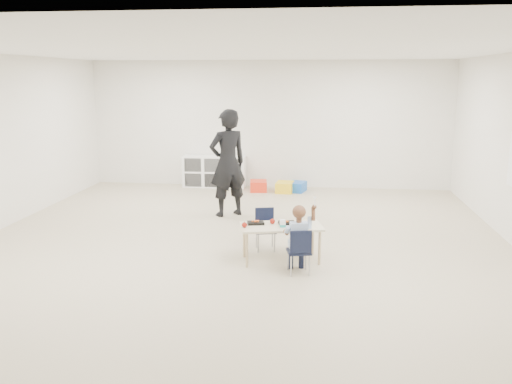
# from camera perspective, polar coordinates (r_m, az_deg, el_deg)

# --- Properties ---
(room) EXTENTS (9.00, 9.02, 2.80)m
(room) POSITION_cam_1_polar(r_m,az_deg,el_deg) (7.69, -1.90, 4.27)
(room) COLOR #C1B494
(room) RESTS_ON ground
(table) EXTENTS (1.18, 0.77, 0.50)m
(table) POSITION_cam_1_polar(r_m,az_deg,el_deg) (7.32, 2.65, -5.36)
(table) COLOR beige
(table) RESTS_ON ground
(chair_near) EXTENTS (0.34, 0.33, 0.59)m
(chair_near) POSITION_cam_1_polar(r_m,az_deg,el_deg) (6.87, 4.52, -6.17)
(chair_near) COLOR black
(chair_near) RESTS_ON ground
(chair_far) EXTENTS (0.34, 0.33, 0.59)m
(chair_far) POSITION_cam_1_polar(r_m,az_deg,el_deg) (7.75, 1.00, -4.01)
(chair_far) COLOR black
(chair_far) RESTS_ON ground
(child) EXTENTS (0.48, 0.48, 0.94)m
(child) POSITION_cam_1_polar(r_m,az_deg,el_deg) (6.82, 4.55, -4.80)
(child) COLOR #B4D2F4
(child) RESTS_ON chair_near
(lunch_tray_near) EXTENTS (0.25, 0.21, 0.03)m
(lunch_tray_near) POSITION_cam_1_polar(r_m,az_deg,el_deg) (7.32, 3.27, -3.26)
(lunch_tray_near) COLOR black
(lunch_tray_near) RESTS_ON table
(lunch_tray_far) EXTENTS (0.25, 0.21, 0.03)m
(lunch_tray_far) POSITION_cam_1_polar(r_m,az_deg,el_deg) (7.30, -0.03, -3.27)
(lunch_tray_far) COLOR black
(lunch_tray_far) RESTS_ON table
(milk_carton) EXTENTS (0.08, 0.08, 0.10)m
(milk_carton) POSITION_cam_1_polar(r_m,az_deg,el_deg) (7.14, 2.82, -3.36)
(milk_carton) COLOR white
(milk_carton) RESTS_ON table
(bread_roll) EXTENTS (0.09, 0.09, 0.07)m
(bread_roll) POSITION_cam_1_polar(r_m,az_deg,el_deg) (7.20, 5.28, -3.39)
(bread_roll) COLOR tan
(bread_roll) RESTS_ON table
(apple_near) EXTENTS (0.07, 0.07, 0.07)m
(apple_near) POSITION_cam_1_polar(r_m,az_deg,el_deg) (7.31, 1.75, -3.10)
(apple_near) COLOR maroon
(apple_near) RESTS_ON table
(apple_far) EXTENTS (0.07, 0.07, 0.07)m
(apple_far) POSITION_cam_1_polar(r_m,az_deg,el_deg) (7.13, -1.23, -3.49)
(apple_far) COLOR maroon
(apple_far) RESTS_ON table
(cubby_shelf) EXTENTS (1.40, 0.40, 0.70)m
(cubby_shelf) POSITION_cam_1_polar(r_m,az_deg,el_deg) (12.23, -4.39, 2.17)
(cubby_shelf) COLOR white
(cubby_shelf) RESTS_ON ground
(adult) EXTENTS (0.83, 0.77, 1.90)m
(adult) POSITION_cam_1_polar(r_m,az_deg,el_deg) (9.56, -3.00, 3.06)
(adult) COLOR black
(adult) RESTS_ON ground
(bin_red) EXTENTS (0.41, 0.50, 0.22)m
(bin_red) POSITION_cam_1_polar(r_m,az_deg,el_deg) (11.79, 0.26, 0.65)
(bin_red) COLOR red
(bin_red) RESTS_ON ground
(bin_yellow) EXTENTS (0.39, 0.48, 0.22)m
(bin_yellow) POSITION_cam_1_polar(r_m,az_deg,el_deg) (11.67, 3.04, 0.52)
(bin_yellow) COLOR yellow
(bin_yellow) RESTS_ON ground
(bin_blue) EXTENTS (0.43, 0.50, 0.21)m
(bin_blue) POSITION_cam_1_polar(r_m,az_deg,el_deg) (11.76, 4.33, 0.56)
(bin_blue) COLOR blue
(bin_blue) RESTS_ON ground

